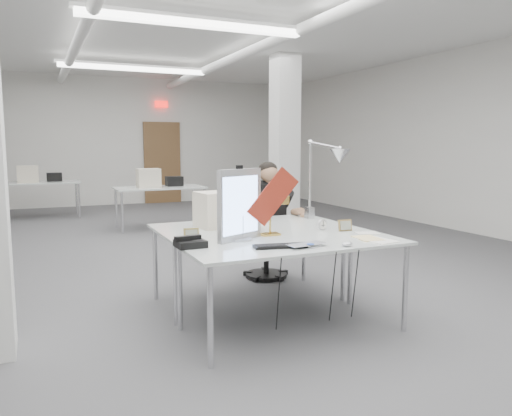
{
  "coord_description": "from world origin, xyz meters",
  "views": [
    {
      "loc": [
        -1.89,
        -6.01,
        1.54
      ],
      "look_at": [
        -0.1,
        -2.0,
        0.97
      ],
      "focal_mm": 35.0,
      "sensor_mm": 36.0,
      "label": 1
    }
  ],
  "objects_px": {
    "bankers_lamp": "(270,216)",
    "beige_monitor": "(217,210)",
    "desk_main": "(293,243)",
    "desk_phone": "(190,244)",
    "office_chair": "(266,228)",
    "monitor": "(240,205)",
    "seated_person": "(268,201)",
    "architect_lamp": "(323,177)",
    "laptop": "(311,246)"
  },
  "relations": [
    {
      "from": "laptop",
      "to": "architect_lamp",
      "type": "bearing_deg",
      "value": 46.57
    },
    {
      "from": "desk_main",
      "to": "bankers_lamp",
      "type": "distance_m",
      "value": 0.36
    },
    {
      "from": "desk_main",
      "to": "monitor",
      "type": "xyz_separation_m",
      "value": [
        -0.37,
        0.22,
        0.3
      ]
    },
    {
      "from": "seated_person",
      "to": "monitor",
      "type": "bearing_deg",
      "value": -118.7
    },
    {
      "from": "office_chair",
      "to": "bankers_lamp",
      "type": "relative_size",
      "value": 3.52
    },
    {
      "from": "laptop",
      "to": "monitor",
      "type": "bearing_deg",
      "value": 117.67
    },
    {
      "from": "office_chair",
      "to": "laptop",
      "type": "distance_m",
      "value": 1.96
    },
    {
      "from": "seated_person",
      "to": "desk_main",
      "type": "bearing_deg",
      "value": -103.24
    },
    {
      "from": "seated_person",
      "to": "laptop",
      "type": "bearing_deg",
      "value": -100.54
    },
    {
      "from": "monitor",
      "to": "architect_lamp",
      "type": "relative_size",
      "value": 0.64
    },
    {
      "from": "desk_main",
      "to": "bankers_lamp",
      "type": "bearing_deg",
      "value": 99.88
    },
    {
      "from": "architect_lamp",
      "to": "desk_main",
      "type": "bearing_deg",
      "value": -113.14
    },
    {
      "from": "seated_person",
      "to": "desk_phone",
      "type": "distance_m",
      "value": 1.96
    },
    {
      "from": "bankers_lamp",
      "to": "beige_monitor",
      "type": "height_order",
      "value": "beige_monitor"
    },
    {
      "from": "desk_main",
      "to": "desk_phone",
      "type": "height_order",
      "value": "desk_phone"
    },
    {
      "from": "bankers_lamp",
      "to": "desk_phone",
      "type": "bearing_deg",
      "value": -145.44
    },
    {
      "from": "seated_person",
      "to": "office_chair",
      "type": "bearing_deg",
      "value": 95.22
    },
    {
      "from": "laptop",
      "to": "bankers_lamp",
      "type": "bearing_deg",
      "value": 86.63
    },
    {
      "from": "architect_lamp",
      "to": "laptop",
      "type": "bearing_deg",
      "value": -104.32
    },
    {
      "from": "desk_phone",
      "to": "architect_lamp",
      "type": "distance_m",
      "value": 1.77
    },
    {
      "from": "monitor",
      "to": "bankers_lamp",
      "type": "relative_size",
      "value": 1.76
    },
    {
      "from": "office_chair",
      "to": "bankers_lamp",
      "type": "height_order",
      "value": "office_chair"
    },
    {
      "from": "seated_person",
      "to": "desk_phone",
      "type": "xyz_separation_m",
      "value": [
        -1.34,
        -1.43,
        -0.12
      ]
    },
    {
      "from": "desk_main",
      "to": "office_chair",
      "type": "relative_size",
      "value": 1.55
    },
    {
      "from": "bankers_lamp",
      "to": "desk_main",
      "type": "bearing_deg",
      "value": -60.18
    },
    {
      "from": "seated_person",
      "to": "laptop",
      "type": "distance_m",
      "value": 1.91
    },
    {
      "from": "monitor",
      "to": "desk_main",
      "type": "bearing_deg",
      "value": -55.32
    },
    {
      "from": "office_chair",
      "to": "beige_monitor",
      "type": "height_order",
      "value": "office_chair"
    },
    {
      "from": "office_chair",
      "to": "beige_monitor",
      "type": "xyz_separation_m",
      "value": [
        -0.84,
        -0.68,
        0.34
      ]
    },
    {
      "from": "office_chair",
      "to": "monitor",
      "type": "xyz_separation_m",
      "value": [
        -0.89,
        -1.37,
        0.46
      ]
    },
    {
      "from": "desk_main",
      "to": "beige_monitor",
      "type": "relative_size",
      "value": 5.11
    },
    {
      "from": "monitor",
      "to": "bankers_lamp",
      "type": "xyz_separation_m",
      "value": [
        0.32,
        0.09,
        -0.13
      ]
    },
    {
      "from": "desk_phone",
      "to": "monitor",
      "type": "bearing_deg",
      "value": 11.34
    },
    {
      "from": "monitor",
      "to": "beige_monitor",
      "type": "relative_size",
      "value": 1.65
    },
    {
      "from": "monitor",
      "to": "desk_phone",
      "type": "distance_m",
      "value": 0.53
    },
    {
      "from": "desk_main",
      "to": "desk_phone",
      "type": "distance_m",
      "value": 0.83
    },
    {
      "from": "desk_main",
      "to": "monitor",
      "type": "distance_m",
      "value": 0.53
    },
    {
      "from": "laptop",
      "to": "desk_main",
      "type": "bearing_deg",
      "value": 81.19
    },
    {
      "from": "bankers_lamp",
      "to": "seated_person",
      "type": "bearing_deg",
      "value": 85.12
    },
    {
      "from": "seated_person",
      "to": "architect_lamp",
      "type": "height_order",
      "value": "architect_lamp"
    },
    {
      "from": "desk_main",
      "to": "architect_lamp",
      "type": "height_order",
      "value": "architect_lamp"
    },
    {
      "from": "office_chair",
      "to": "desk_main",
      "type": "bearing_deg",
      "value": -102.69
    },
    {
      "from": "seated_person",
      "to": "monitor",
      "type": "distance_m",
      "value": 1.6
    },
    {
      "from": "office_chair",
      "to": "laptop",
      "type": "xyz_separation_m",
      "value": [
        -0.52,
        -1.88,
        0.19
      ]
    },
    {
      "from": "desk_main",
      "to": "bankers_lamp",
      "type": "xyz_separation_m",
      "value": [
        -0.05,
        0.31,
        0.18
      ]
    },
    {
      "from": "office_chair",
      "to": "monitor",
      "type": "height_order",
      "value": "monitor"
    },
    {
      "from": "desk_phone",
      "to": "beige_monitor",
      "type": "xyz_separation_m",
      "value": [
        0.5,
        0.79,
        0.14
      ]
    },
    {
      "from": "desk_main",
      "to": "desk_phone",
      "type": "xyz_separation_m",
      "value": [
        -0.83,
        0.11,
        0.04
      ]
    },
    {
      "from": "seated_person",
      "to": "desk_phone",
      "type": "bearing_deg",
      "value": -127.93
    },
    {
      "from": "office_chair",
      "to": "beige_monitor",
      "type": "bearing_deg",
      "value": -135.67
    }
  ]
}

